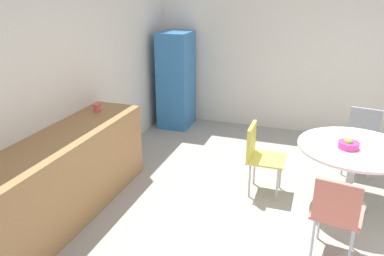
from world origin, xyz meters
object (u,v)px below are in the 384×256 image
(fruit_bowl, at_px, (349,144))
(mug_white, at_px, (97,108))
(round_table, at_px, (353,157))
(chair_yellow, at_px, (259,151))
(chair_gray, at_px, (363,133))
(chair_coral, at_px, (337,210))
(locker_cabinet, at_px, (176,80))

(fruit_bowl, height_order, mug_white, mug_white)
(round_table, relative_size, fruit_bowl, 5.50)
(chair_yellow, height_order, mug_white, mug_white)
(chair_gray, relative_size, chair_coral, 1.00)
(locker_cabinet, relative_size, round_table, 1.36)
(mug_white, bearing_deg, chair_gray, -66.71)
(round_table, xyz_separation_m, fruit_bowl, (-0.08, 0.07, 0.17))
(chair_coral, bearing_deg, chair_gray, -9.43)
(locker_cabinet, height_order, mug_white, locker_cabinet)
(locker_cabinet, xyz_separation_m, chair_gray, (-0.82, -2.90, -0.28))
(locker_cabinet, relative_size, fruit_bowl, 7.46)
(chair_yellow, distance_m, fruit_bowl, 0.97)
(round_table, xyz_separation_m, chair_yellow, (-0.00, 1.01, -0.08))
(round_table, relative_size, mug_white, 9.16)
(chair_gray, distance_m, chair_coral, 2.02)
(locker_cabinet, xyz_separation_m, mug_white, (-2.14, 0.18, 0.15))
(fruit_bowl, bearing_deg, mug_white, 95.05)
(chair_gray, bearing_deg, chair_yellow, 130.28)
(locker_cabinet, height_order, chair_yellow, locker_cabinet)
(round_table, bearing_deg, locker_cabinet, 56.43)
(chair_gray, xyz_separation_m, mug_white, (-1.32, 3.08, 0.43))
(chair_coral, height_order, fruit_bowl, fruit_bowl)
(round_table, height_order, chair_coral, chair_coral)
(locker_cabinet, bearing_deg, chair_coral, -137.55)
(round_table, xyz_separation_m, chair_coral, (-1.00, 0.16, -0.08))
(locker_cabinet, distance_m, round_table, 3.29)
(mug_white, bearing_deg, chair_yellow, -80.20)
(locker_cabinet, relative_size, chair_gray, 1.93)
(chair_gray, relative_size, mug_white, 6.43)
(chair_coral, height_order, mug_white, mug_white)
(chair_gray, distance_m, chair_yellow, 1.54)
(chair_yellow, bearing_deg, fruit_bowl, -94.78)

